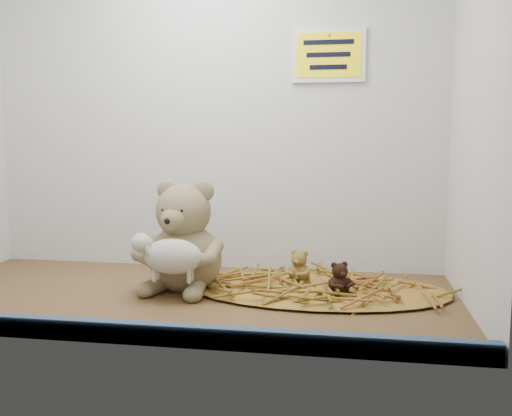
% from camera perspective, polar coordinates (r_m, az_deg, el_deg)
% --- Properties ---
extents(alcove_shell, '(1.20, 0.60, 0.90)m').
position_cam_1_polar(alcove_shell, '(1.31, -6.66, 11.57)').
color(alcove_shell, '#492C19').
rests_on(alcove_shell, ground).
extents(front_rail, '(1.19, 0.02, 0.04)m').
position_cam_1_polar(front_rail, '(1.01, -12.47, -12.03)').
color(front_rail, '#3C5673').
rests_on(front_rail, shelf_floor).
extents(straw_bed, '(0.59, 0.34, 0.01)m').
position_cam_1_polar(straw_bed, '(1.31, 6.25, -8.06)').
color(straw_bed, brown).
rests_on(straw_bed, shelf_floor).
extents(main_teddy, '(0.23, 0.24, 0.25)m').
position_cam_1_polar(main_teddy, '(1.30, -7.13, -2.73)').
color(main_teddy, '#907D58').
rests_on(main_teddy, shelf_floor).
extents(toy_lamb, '(0.16, 0.10, 0.11)m').
position_cam_1_polar(toy_lamb, '(1.22, -8.33, -4.82)').
color(toy_lamb, beige).
rests_on(toy_lamb, main_teddy).
extents(mini_teddy_tan, '(0.08, 0.08, 0.08)m').
position_cam_1_polar(mini_teddy_tan, '(1.34, 4.36, -5.71)').
color(mini_teddy_tan, olive).
rests_on(mini_teddy_tan, straw_bed).
extents(mini_teddy_brown, '(0.08, 0.08, 0.07)m').
position_cam_1_polar(mini_teddy_brown, '(1.25, 8.34, -6.82)').
color(mini_teddy_brown, black).
rests_on(mini_teddy_brown, straw_bed).
extents(wall_sign, '(0.16, 0.01, 0.11)m').
position_cam_1_polar(wall_sign, '(1.48, 7.26, 14.94)').
color(wall_sign, '#FFE90D').
rests_on(wall_sign, back_wall).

